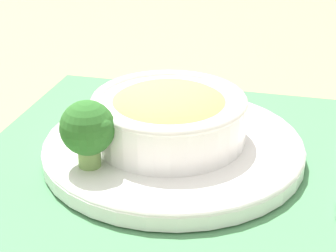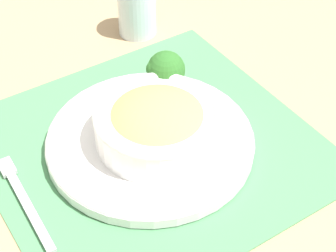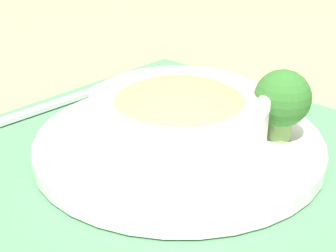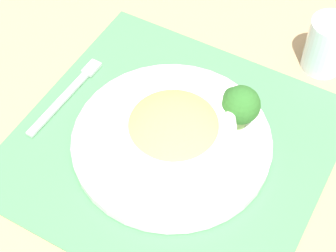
{
  "view_description": "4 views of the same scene",
  "coord_description": "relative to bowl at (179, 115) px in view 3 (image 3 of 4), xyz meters",
  "views": [
    {
      "loc": [
        -0.1,
        0.58,
        0.33
      ],
      "look_at": [
        0.01,
        0.0,
        0.04
      ],
      "focal_mm": 60.0,
      "sensor_mm": 36.0,
      "label": 1
    },
    {
      "loc": [
        -0.33,
        -0.49,
        0.59
      ],
      "look_at": [
        0.02,
        -0.02,
        0.04
      ],
      "focal_mm": 60.0,
      "sensor_mm": 36.0,
      "label": 2
    },
    {
      "loc": [
        0.33,
        -0.42,
        0.29
      ],
      "look_at": [
        -0.01,
        -0.01,
        0.04
      ],
      "focal_mm": 60.0,
      "sensor_mm": 36.0,
      "label": 3
    },
    {
      "loc": [
        0.21,
        -0.45,
        0.71
      ],
      "look_at": [
        -0.01,
        -0.0,
        0.05
      ],
      "focal_mm": 60.0,
      "sensor_mm": 36.0,
      "label": 4
    }
  ],
  "objects": [
    {
      "name": "ground_plane",
      "position": [
        -0.01,
        0.01,
        -0.05
      ],
      "size": [
        4.0,
        4.0,
        0.0
      ],
      "primitive_type": "plane",
      "color": "tan"
    },
    {
      "name": "placemat",
      "position": [
        -0.01,
        0.01,
        -0.05
      ],
      "size": [
        0.49,
        0.48,
        0.0
      ],
      "color": "#4C8C59",
      "rests_on": "ground_plane"
    },
    {
      "name": "plate",
      "position": [
        -0.01,
        0.01,
        -0.04
      ],
      "size": [
        0.31,
        0.31,
        0.02
      ],
      "color": "white",
      "rests_on": "placemat"
    },
    {
      "name": "bowl",
      "position": [
        0.0,
        0.0,
        0.0
      ],
      "size": [
        0.18,
        0.18,
        0.07
      ],
      "color": "white",
      "rests_on": "plate"
    },
    {
      "name": "broccoli_floret",
      "position": [
        0.07,
        0.08,
        0.01
      ],
      "size": [
        0.06,
        0.06,
        0.08
      ],
      "color": "#759E51",
      "rests_on": "plate"
    },
    {
      "name": "carrot_slice_near",
      "position": [
        -0.03,
        0.05,
        -0.03
      ],
      "size": [
        0.04,
        0.04,
        0.01
      ],
      "color": "orange",
      "rests_on": "plate"
    },
    {
      "name": "carrot_slice_middle",
      "position": [
        -0.04,
        0.04,
        -0.03
      ],
      "size": [
        0.04,
        0.04,
        0.01
      ],
      "color": "orange",
      "rests_on": "plate"
    },
    {
      "name": "carrot_slice_far",
      "position": [
        -0.05,
        0.03,
        -0.03
      ],
      "size": [
        0.04,
        0.04,
        0.01
      ],
      "color": "orange",
      "rests_on": "plate"
    },
    {
      "name": "carrot_slice_extra",
      "position": [
        -0.06,
        0.02,
        -0.03
      ],
      "size": [
        0.04,
        0.04,
        0.01
      ],
      "color": "orange",
      "rests_on": "plate"
    },
    {
      "name": "fork",
      "position": [
        -0.2,
        0.04,
        -0.05
      ],
      "size": [
        0.03,
        0.18,
        0.01
      ],
      "rotation": [
        0.0,
        0.0,
        -0.1
      ],
      "color": "silver",
      "rests_on": "placemat"
    }
  ]
}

